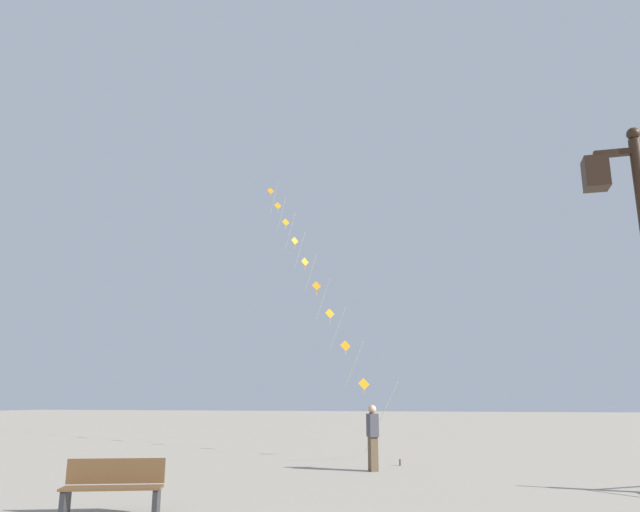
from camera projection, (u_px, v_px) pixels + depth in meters
ground_plane at (486, 461)px, 18.47m from camera, size 160.00×160.00×0.00m
kite_train at (311, 275)px, 26.24m from camera, size 8.76×12.98×13.82m
kite_flyer at (373, 436)px, 16.02m from camera, size 0.41×0.62×1.71m
park_bench at (113, 487)px, 9.76m from camera, size 1.65×0.96×0.89m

